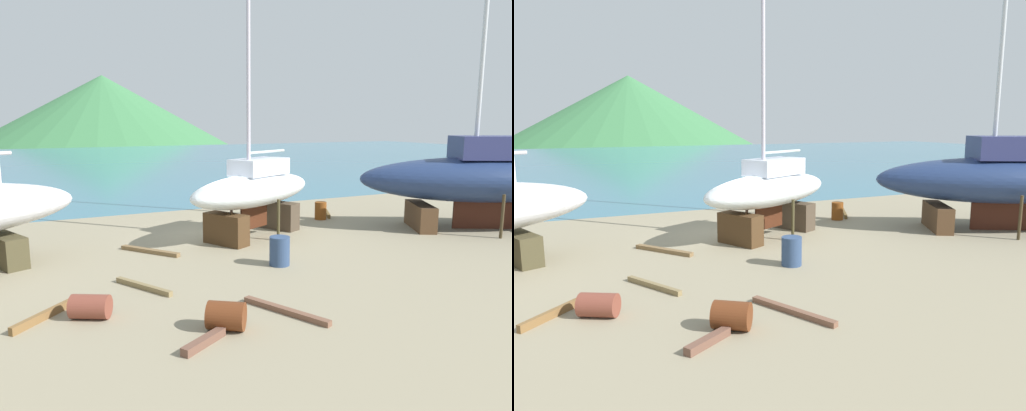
% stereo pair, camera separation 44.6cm
% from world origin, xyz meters
% --- Properties ---
extents(ground_plane, '(39.14, 39.14, 0.00)m').
position_xyz_m(ground_plane, '(0.00, -3.44, 0.00)').
color(ground_plane, gray).
extents(sea_water, '(143.96, 67.86, 0.01)m').
position_xyz_m(sea_water, '(0.00, 40.28, 0.00)').
color(sea_water, teal).
rests_on(sea_water, ground).
extents(headland_hill, '(138.26, 138.26, 37.92)m').
position_xyz_m(headland_hill, '(16.42, 142.68, 0.00)').
color(headland_hill, '#3D7A47').
rests_on(headland_hill, ground).
extents(sailboat_large_starboard, '(10.92, 7.79, 18.33)m').
position_xyz_m(sailboat_large_starboard, '(10.74, -3.57, 2.24)').
color(sailboat_large_starboard, '#523722').
rests_on(sailboat_large_starboard, ground).
extents(sailboat_mid_port, '(7.09, 5.02, 12.00)m').
position_xyz_m(sailboat_mid_port, '(1.25, -0.47, 1.85)').
color(sailboat_mid_port, '#462F1A').
rests_on(sailboat_mid_port, ground).
extents(barrel_blue_faded, '(0.73, 0.73, 0.94)m').
position_xyz_m(barrel_blue_faded, '(0.24, -4.48, 0.47)').
color(barrel_blue_faded, navy).
rests_on(barrel_blue_faded, ground).
extents(barrel_tipped_center, '(0.75, 0.75, 0.83)m').
position_xyz_m(barrel_tipped_center, '(5.51, 1.20, 0.41)').
color(barrel_tipped_center, brown).
rests_on(barrel_tipped_center, ground).
extents(barrel_tipped_right, '(1.05, 1.00, 0.64)m').
position_xyz_m(barrel_tipped_right, '(-3.15, -8.28, 0.32)').
color(barrel_tipped_right, '#612E15').
rests_on(barrel_tipped_right, ground).
extents(barrel_rust_far, '(1.05, 0.93, 0.57)m').
position_xyz_m(barrel_rust_far, '(-5.80, -6.32, 0.29)').
color(barrel_rust_far, brown).
rests_on(barrel_rust_far, ground).
extents(timber_long_fore, '(1.20, 2.34, 0.14)m').
position_xyz_m(timber_long_fore, '(-1.52, -8.05, 0.07)').
color(timber_long_fore, brown).
rests_on(timber_long_fore, ground).
extents(timber_short_cross, '(1.16, 1.93, 0.15)m').
position_xyz_m(timber_short_cross, '(-4.23, -4.85, 0.07)').
color(timber_short_cross, olive).
rests_on(timber_short_cross, ground).
extents(timber_short_skew, '(1.66, 1.63, 0.19)m').
position_xyz_m(timber_short_skew, '(-6.70, -5.84, 0.10)').
color(timber_short_skew, brown).
rests_on(timber_short_skew, ground).
extents(timber_plank_near, '(1.13, 2.00, 0.18)m').
position_xyz_m(timber_plank_near, '(6.45, 2.07, 0.09)').
color(timber_plank_near, brown).
rests_on(timber_plank_near, ground).
extents(timber_plank_far, '(1.66, 2.09, 0.14)m').
position_xyz_m(timber_plank_far, '(-3.19, -1.23, 0.07)').
color(timber_plank_far, brown).
rests_on(timber_plank_far, ground).
extents(timber_long_aft, '(1.17, 0.82, 0.18)m').
position_xyz_m(timber_long_aft, '(-3.87, -8.81, 0.09)').
color(timber_long_aft, brown).
rests_on(timber_long_aft, ground).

